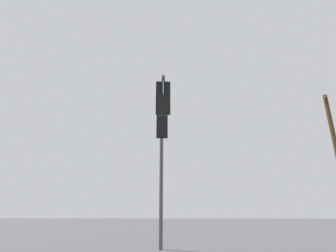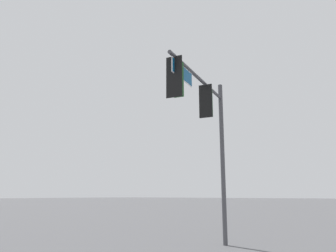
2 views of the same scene
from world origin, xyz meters
name	(u,v)px [view 1 (image 1 of 2)]	position (x,y,z in m)	size (l,w,h in m)	color
signal_pole_near	(162,137)	(-4.23, -5.82, 4.85)	(5.27, 1.36, 6.75)	#47474C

